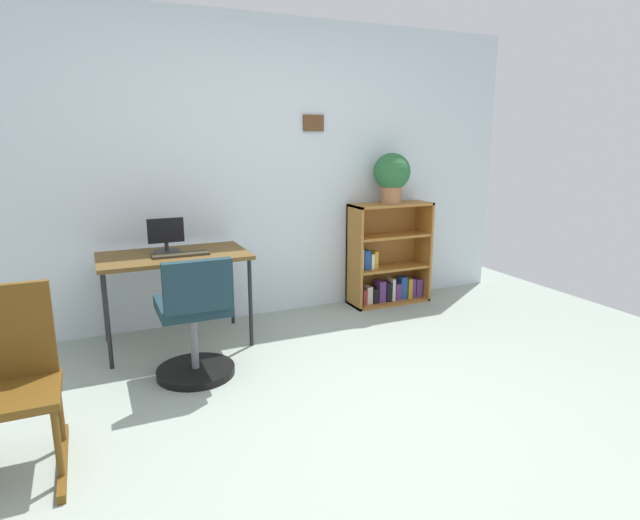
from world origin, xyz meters
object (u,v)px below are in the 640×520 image
at_px(monitor, 166,237).
at_px(rocking_chair, 11,380).
at_px(potted_plant_on_shelf, 392,175).
at_px(desk, 174,261).
at_px(bookshelf_low, 386,260).
at_px(office_chair, 195,326).
at_px(keyboard, 181,254).

height_order(monitor, rocking_chair, monitor).
bearing_deg(rocking_chair, potted_plant_on_shelf, 26.53).
xyz_separation_m(desk, bookshelf_low, (2.03, 0.27, -0.24)).
distance_m(monitor, rocking_chair, 1.68).
bearing_deg(rocking_chair, office_chair, 31.85).
xyz_separation_m(keyboard, potted_plant_on_shelf, (1.99, 0.30, 0.51)).
xyz_separation_m(rocking_chair, potted_plant_on_shelf, (2.99, 1.49, 0.78)).
distance_m(keyboard, office_chair, 0.69).
distance_m(desk, bookshelf_low, 2.06).
distance_m(keyboard, bookshelf_low, 2.04).
bearing_deg(office_chair, bookshelf_low, 25.02).
height_order(monitor, keyboard, monitor).
distance_m(bookshelf_low, potted_plant_on_shelf, 0.82).
bearing_deg(rocking_chair, desk, 52.93).
bearing_deg(bookshelf_low, rocking_chair, -152.66).
relative_size(desk, office_chair, 1.28).
relative_size(bookshelf_low, potted_plant_on_shelf, 2.09).
bearing_deg(bookshelf_low, potted_plant_on_shelf, -92.74).
height_order(desk, office_chair, office_chair).
distance_m(desk, keyboard, 0.11).
height_order(keyboard, office_chair, office_chair).
bearing_deg(monitor, potted_plant_on_shelf, 3.91).
relative_size(desk, potted_plant_on_shelf, 2.35).
bearing_deg(bookshelf_low, office_chair, -154.98).
bearing_deg(potted_plant_on_shelf, monitor, -176.09).
bearing_deg(office_chair, monitor, 93.47).
bearing_deg(potted_plant_on_shelf, desk, -173.85).
xyz_separation_m(keyboard, bookshelf_low, (1.99, 0.35, -0.31)).
xyz_separation_m(desk, office_chair, (0.01, -0.67, -0.29)).
height_order(desk, keyboard, keyboard).
bearing_deg(office_chair, rocking_chair, -148.15).
height_order(monitor, office_chair, monitor).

